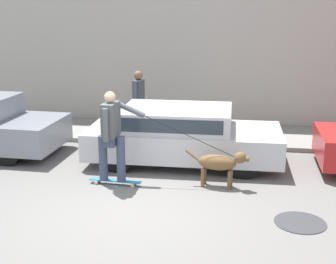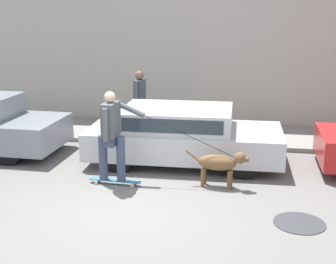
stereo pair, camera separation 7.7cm
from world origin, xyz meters
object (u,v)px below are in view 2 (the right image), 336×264
Objects in this scene: parked_car_1 at (183,135)px; dog at (220,163)px; pedestrian_with_bag at (140,100)px; skateboarder at (112,133)px.

dog is (0.86, -1.30, -0.13)m from parked_car_1.
parked_car_1 is at bearing 133.06° from pedestrian_with_bag.
dog is at bearing 131.25° from pedestrian_with_bag.
skateboarder is (-1.09, -1.49, 0.40)m from parked_car_1.
dog is 0.42× the size of skateboarder.
pedestrian_with_bag is at bearing 126.99° from parked_car_1.
skateboarder is at bearing -127.07° from parked_car_1.
dog is 3.72m from pedestrian_with_bag.
parked_car_1 is 1.46× the size of skateboarder.
parked_car_1 is 3.46× the size of dog.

